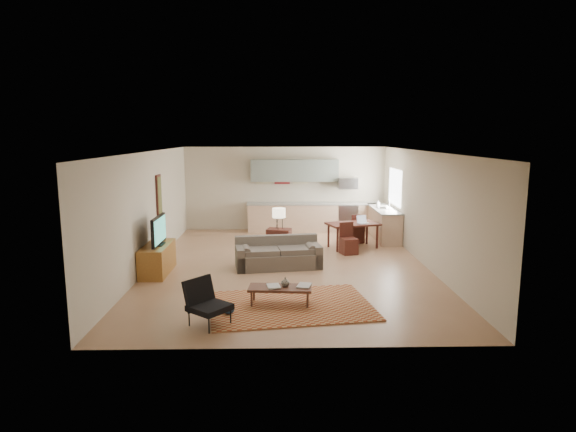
{
  "coord_description": "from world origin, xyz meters",
  "views": [
    {
      "loc": [
        -0.25,
        -11.1,
        3.08
      ],
      "look_at": [
        0.0,
        0.3,
        1.15
      ],
      "focal_mm": 30.0,
      "sensor_mm": 36.0,
      "label": 1
    }
  ],
  "objects_px": {
    "console_table": "(279,242)",
    "coffee_table": "(280,296)",
    "dining_table": "(353,235)",
    "tv_credenza": "(157,259)",
    "sofa": "(278,253)",
    "armchair": "(210,303)"
  },
  "relations": [
    {
      "from": "sofa",
      "to": "armchair",
      "type": "relative_size",
      "value": 2.71
    },
    {
      "from": "coffee_table",
      "to": "dining_table",
      "type": "xyz_separation_m",
      "value": [
        2.02,
        4.49,
        0.17
      ]
    },
    {
      "from": "console_table",
      "to": "dining_table",
      "type": "bearing_deg",
      "value": 35.48
    },
    {
      "from": "coffee_table",
      "to": "console_table",
      "type": "height_order",
      "value": "console_table"
    },
    {
      "from": "tv_credenza",
      "to": "coffee_table",
      "type": "bearing_deg",
      "value": -37.8
    },
    {
      "from": "coffee_table",
      "to": "dining_table",
      "type": "bearing_deg",
      "value": 70.46
    },
    {
      "from": "armchair",
      "to": "tv_credenza",
      "type": "bearing_deg",
      "value": 67.54
    },
    {
      "from": "coffee_table",
      "to": "console_table",
      "type": "relative_size",
      "value": 1.66
    },
    {
      "from": "sofa",
      "to": "tv_credenza",
      "type": "bearing_deg",
      "value": 179.72
    },
    {
      "from": "sofa",
      "to": "armchair",
      "type": "xyz_separation_m",
      "value": [
        -1.12,
        -3.44,
        0.02
      ]
    },
    {
      "from": "tv_credenza",
      "to": "dining_table",
      "type": "xyz_separation_m",
      "value": [
        4.77,
        2.36,
        0.02
      ]
    },
    {
      "from": "sofa",
      "to": "console_table",
      "type": "xyz_separation_m",
      "value": [
        0.02,
        1.18,
        -0.01
      ]
    },
    {
      "from": "dining_table",
      "to": "armchair",
      "type": "bearing_deg",
      "value": -138.31
    },
    {
      "from": "tv_credenza",
      "to": "console_table",
      "type": "xyz_separation_m",
      "value": [
        2.74,
        1.57,
        0.02
      ]
    },
    {
      "from": "coffee_table",
      "to": "console_table",
      "type": "distance_m",
      "value": 3.7
    },
    {
      "from": "console_table",
      "to": "coffee_table",
      "type": "bearing_deg",
      "value": -75.69
    },
    {
      "from": "sofa",
      "to": "armchair",
      "type": "height_order",
      "value": "armchair"
    },
    {
      "from": "coffee_table",
      "to": "armchair",
      "type": "distance_m",
      "value": 1.49
    },
    {
      "from": "coffee_table",
      "to": "tv_credenza",
      "type": "height_order",
      "value": "tv_credenza"
    },
    {
      "from": "coffee_table",
      "to": "tv_credenza",
      "type": "distance_m",
      "value": 3.48
    },
    {
      "from": "tv_credenza",
      "to": "dining_table",
      "type": "bearing_deg",
      "value": 26.31
    },
    {
      "from": "sofa",
      "to": "coffee_table",
      "type": "bearing_deg",
      "value": -97.7
    }
  ]
}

